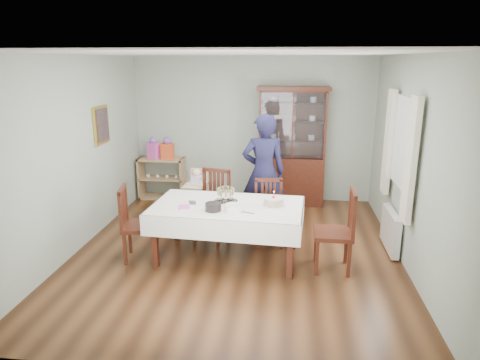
% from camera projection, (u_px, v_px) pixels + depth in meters
% --- Properties ---
extents(floor, '(5.00, 5.00, 0.00)m').
position_uv_depth(floor, '(237.00, 251.00, 6.08)').
color(floor, '#593319').
rests_on(floor, ground).
extents(room_shell, '(5.00, 5.00, 5.00)m').
position_uv_depth(room_shell, '(241.00, 126.00, 6.13)').
color(room_shell, '#9EAA99').
rests_on(room_shell, floor).
extents(dining_table, '(2.07, 1.27, 0.76)m').
position_uv_depth(dining_table, '(228.00, 231.00, 5.79)').
color(dining_table, '#481D12').
rests_on(dining_table, floor).
extents(china_cabinet, '(1.30, 0.48, 2.18)m').
position_uv_depth(china_cabinet, '(292.00, 145.00, 7.86)').
color(china_cabinet, '#481D12').
rests_on(china_cabinet, floor).
extents(sideboard, '(0.90, 0.38, 0.80)m').
position_uv_depth(sideboard, '(162.00, 178.00, 8.35)').
color(sideboard, tan).
rests_on(sideboard, floor).
extents(picture_frame, '(0.04, 0.48, 0.58)m').
position_uv_depth(picture_frame, '(101.00, 125.00, 6.65)').
color(picture_frame, gold).
rests_on(picture_frame, room_shell).
extents(window, '(0.04, 1.02, 1.22)m').
position_uv_depth(window, '(404.00, 143.00, 5.70)').
color(window, white).
rests_on(window, room_shell).
extents(curtain_left, '(0.07, 0.30, 1.55)m').
position_uv_depth(curtain_left, '(411.00, 161.00, 5.14)').
color(curtain_left, silver).
rests_on(curtain_left, room_shell).
extents(curtain_right, '(0.07, 0.30, 1.55)m').
position_uv_depth(curtain_right, '(388.00, 142.00, 6.33)').
color(curtain_right, silver).
rests_on(curtain_right, room_shell).
extents(radiator, '(0.10, 0.80, 0.55)m').
position_uv_depth(radiator, '(390.00, 230.00, 6.05)').
color(radiator, white).
rests_on(radiator, floor).
extents(chair_far_left, '(0.57, 0.57, 1.04)m').
position_uv_depth(chair_far_left, '(212.00, 219.00, 6.45)').
color(chair_far_left, '#481D12').
rests_on(chair_far_left, floor).
extents(chair_far_right, '(0.48, 0.48, 0.95)m').
position_uv_depth(chair_far_right, '(269.00, 226.00, 6.26)').
color(chair_far_right, '#481D12').
rests_on(chair_far_right, floor).
extents(chair_end_left, '(0.53, 0.53, 1.01)m').
position_uv_depth(chair_end_left, '(140.00, 238.00, 5.79)').
color(chair_end_left, '#481D12').
rests_on(chair_end_left, floor).
extents(chair_end_right, '(0.49, 0.49, 1.07)m').
position_uv_depth(chair_end_right, '(334.00, 246.00, 5.48)').
color(chair_end_right, '#481D12').
rests_on(chair_end_right, floor).
extents(woman, '(0.74, 0.55, 1.85)m').
position_uv_depth(woman, '(264.00, 173.00, 6.68)').
color(woman, '#171631').
rests_on(woman, floor).
extents(high_chair, '(0.50, 0.50, 0.95)m').
position_uv_depth(high_chair, '(198.00, 203.00, 7.00)').
color(high_chair, black).
rests_on(high_chair, floor).
extents(champagne_tray, '(0.32, 0.32, 0.20)m').
position_uv_depth(champagne_tray, '(226.00, 198.00, 5.79)').
color(champagne_tray, silver).
rests_on(champagne_tray, dining_table).
extents(birthday_cake, '(0.30, 0.30, 0.21)m').
position_uv_depth(birthday_cake, '(274.00, 202.00, 5.64)').
color(birthday_cake, white).
rests_on(birthday_cake, dining_table).
extents(plate_stack_dark, '(0.24, 0.24, 0.10)m').
position_uv_depth(plate_stack_dark, '(213.00, 207.00, 5.46)').
color(plate_stack_dark, black).
rests_on(plate_stack_dark, dining_table).
extents(plate_stack_white, '(0.26, 0.26, 0.10)m').
position_uv_depth(plate_stack_white, '(233.00, 208.00, 5.42)').
color(plate_stack_white, white).
rests_on(plate_stack_white, dining_table).
extents(napkin_stack, '(0.17, 0.17, 0.02)m').
position_uv_depth(napkin_stack, '(184.00, 207.00, 5.58)').
color(napkin_stack, '#E052B6').
rests_on(napkin_stack, dining_table).
extents(cutlery, '(0.16, 0.20, 0.01)m').
position_uv_depth(cutlery, '(190.00, 203.00, 5.76)').
color(cutlery, silver).
rests_on(cutlery, dining_table).
extents(cake_knife, '(0.28, 0.11, 0.01)m').
position_uv_depth(cake_knife, '(244.00, 212.00, 5.41)').
color(cake_knife, silver).
rests_on(cake_knife, dining_table).
extents(gift_bag_pink, '(0.26, 0.22, 0.42)m').
position_uv_depth(gift_bag_pink, '(153.00, 149.00, 8.19)').
color(gift_bag_pink, '#E052B6').
rests_on(gift_bag_pink, sideboard).
extents(gift_bag_orange, '(0.23, 0.17, 0.42)m').
position_uv_depth(gift_bag_orange, '(167.00, 149.00, 8.16)').
color(gift_bag_orange, '#E24E23').
rests_on(gift_bag_orange, sideboard).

